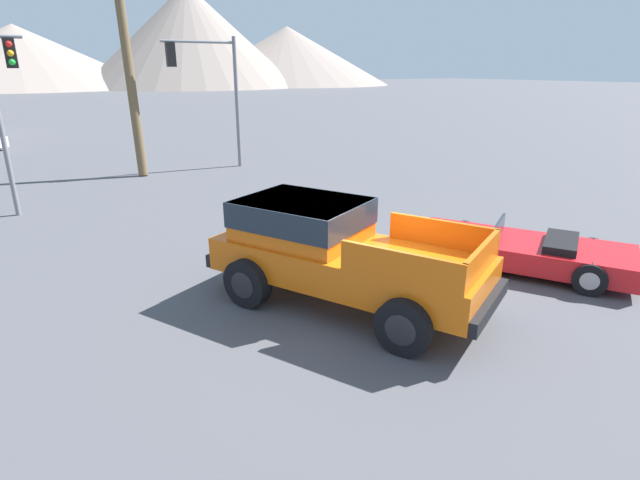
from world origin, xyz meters
TOP-DOWN VIEW (x-y plane):
  - ground_plane at (0.00, 0.00)m, footprint 320.00×320.00m
  - orange_pickup_truck at (-0.40, -0.05)m, footprint 4.08×5.47m
  - red_convertible_car at (3.99, -0.76)m, footprint 3.80×4.69m
  - traffic_light_main at (2.06, 13.67)m, footprint 3.09×0.38m
  - distant_mountain_range at (6.90, 113.93)m, footprint 158.81×72.04m

SIDE VIEW (x-z plane):
  - ground_plane at x=0.00m, z-range 0.00..0.00m
  - red_convertible_car at x=3.99m, z-range -0.09..0.90m
  - orange_pickup_truck at x=-0.40m, z-range 0.14..2.00m
  - traffic_light_main at x=2.06m, z-range 1.05..6.44m
  - distant_mountain_range at x=6.90m, z-range -2.16..19.55m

